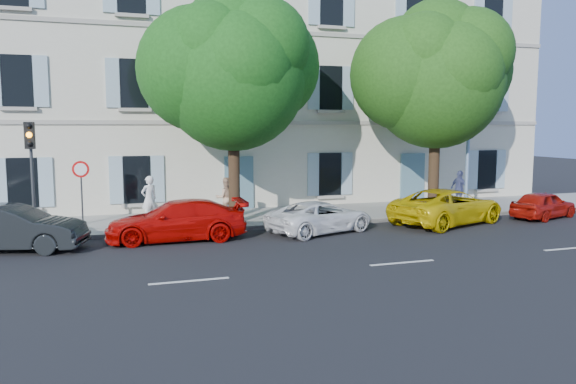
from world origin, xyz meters
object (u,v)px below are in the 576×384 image
object	(u,v)px
car_red_hatchback	(543,205)
pedestrian_b	(226,198)
pedestrian_c	(460,189)
car_dark_sedan	(12,228)
car_white_coupe	(320,217)
pedestrian_a	(149,199)
tree_right	(436,82)
car_yellow_supercar	(447,206)
tree_left	(233,78)
street_lamp	(472,109)
road_sign	(81,181)
car_red_coupe	(177,220)
traffic_light	(31,154)

from	to	relation	value
car_red_hatchback	pedestrian_b	distance (m)	13.23
car_red_hatchback	pedestrian_c	xyz separation A→B (m)	(-1.97, 3.06, 0.41)
car_dark_sedan	pedestrian_c	bearing A→B (deg)	-65.11
car_white_coupe	pedestrian_a	size ratio (longest dim) A/B	2.28
tree_right	car_white_coupe	bearing A→B (deg)	-161.52
car_red_hatchback	pedestrian_b	xyz separation A→B (m)	(-12.80, 3.30, 0.40)
car_yellow_supercar	tree_left	bearing A→B (deg)	55.40
tree_left	tree_right	xyz separation A→B (m)	(8.66, -0.16, 0.03)
pedestrian_b	pedestrian_a	bearing A→B (deg)	0.30
car_white_coupe	street_lamp	bearing A→B (deg)	-96.97
pedestrian_a	road_sign	bearing A→B (deg)	3.53
car_white_coupe	car_yellow_supercar	size ratio (longest dim) A/B	0.81
car_dark_sedan	pedestrian_a	distance (m)	5.40
car_yellow_supercar	pedestrian_a	distance (m)	11.63
car_red_coupe	traffic_light	world-z (taller)	traffic_light
car_red_hatchback	pedestrian_c	distance (m)	3.66
tree_right	traffic_light	size ratio (longest dim) A/B	2.24
car_red_hatchback	pedestrian_b	size ratio (longest dim) A/B	2.06
tree_left	pedestrian_b	world-z (taller)	tree_left
car_dark_sedan	tree_left	bearing A→B (deg)	-58.84
car_white_coupe	road_sign	world-z (taller)	road_sign
pedestrian_b	car_red_hatchback	bearing A→B (deg)	165.48
car_dark_sedan	tree_left	size ratio (longest dim) A/B	0.51
pedestrian_a	pedestrian_c	bearing A→B (deg)	153.33
car_white_coupe	tree_left	size ratio (longest dim) A/B	0.48
car_red_coupe	road_sign	size ratio (longest dim) A/B	1.88
car_red_coupe	pedestrian_a	size ratio (longest dim) A/B	2.60
tree_left	pedestrian_a	xyz separation A→B (m)	(-3.09, 1.10, -4.58)
traffic_light	street_lamp	bearing A→B (deg)	-0.76
car_red_coupe	pedestrian_a	distance (m)	3.15
tree_left	pedestrian_b	distance (m)	4.79
road_sign	pedestrian_c	world-z (taller)	road_sign
car_dark_sedan	road_sign	size ratio (longest dim) A/B	1.73
car_dark_sedan	tree_right	size ratio (longest dim) A/B	0.50
car_red_coupe	road_sign	distance (m)	3.71
street_lamp	car_dark_sedan	bearing A→B (deg)	-175.14
car_white_coupe	street_lamp	size ratio (longest dim) A/B	0.53
car_red_coupe	pedestrian_b	xyz separation A→B (m)	(2.33, 3.07, 0.29)
car_yellow_supercar	traffic_light	size ratio (longest dim) A/B	1.32
street_lamp	pedestrian_c	xyz separation A→B (m)	(0.57, 1.45, -3.58)
pedestrian_a	tree_left	bearing A→B (deg)	134.63
car_red_coupe	car_red_hatchback	xyz separation A→B (m)	(15.13, -0.22, -0.10)
traffic_light	pedestrian_a	bearing A→B (deg)	20.18
car_yellow_supercar	pedestrian_c	world-z (taller)	pedestrian_c
car_white_coupe	pedestrian_a	bearing A→B (deg)	41.60
pedestrian_b	pedestrian_c	xyz separation A→B (m)	(10.83, -0.24, 0.02)
traffic_light	pedestrian_b	xyz separation A→B (m)	(6.91, 1.46, -1.95)
tree_left	pedestrian_c	xyz separation A→B (m)	(10.73, 0.88, -4.64)
car_yellow_supercar	pedestrian_b	xyz separation A→B (m)	(-8.18, 3.23, 0.27)
car_red_coupe	pedestrian_b	world-z (taller)	pedestrian_b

